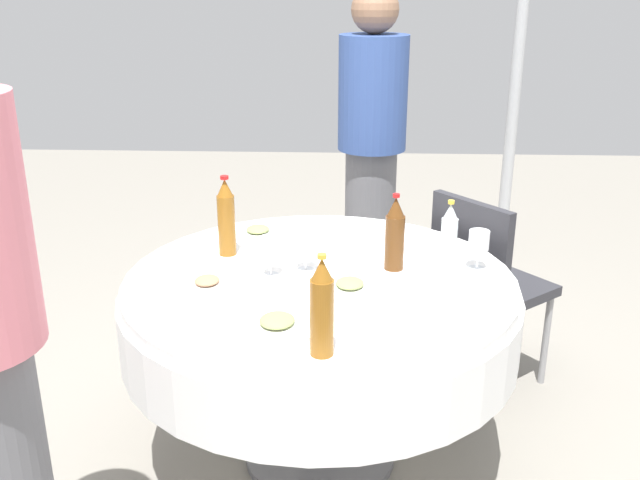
{
  "coord_description": "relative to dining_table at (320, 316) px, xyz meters",
  "views": [
    {
      "loc": [
        2.23,
        0.1,
        1.7
      ],
      "look_at": [
        0.0,
        0.0,
        0.87
      ],
      "focal_mm": 39.79,
      "sensor_mm": 36.0,
      "label": 1
    }
  ],
  "objects": [
    {
      "name": "plate_front",
      "position": [
        0.11,
        0.1,
        0.16
      ],
      "size": [
        0.23,
        0.23,
        0.04
      ],
      "color": "white",
      "rests_on": "dining_table"
    },
    {
      "name": "plate_outer",
      "position": [
        -0.4,
        -0.27,
        0.16
      ],
      "size": [
        0.22,
        0.22,
        0.04
      ],
      "color": "white",
      "rests_on": "dining_table"
    },
    {
      "name": "wine_glass_east",
      "position": [
        -0.09,
        0.55,
        0.25
      ],
      "size": [
        0.07,
        0.07,
        0.14
      ],
      "color": "white",
      "rests_on": "dining_table"
    },
    {
      "name": "bottle_brown_near",
      "position": [
        -0.08,
        0.26,
        0.28
      ],
      "size": [
        0.07,
        0.07,
        0.27
      ],
      "color": "#593314",
      "rests_on": "dining_table"
    },
    {
      "name": "knife_near",
      "position": [
        -0.22,
        -0.11,
        0.15
      ],
      "size": [
        0.18,
        0.07,
        0.0
      ],
      "primitive_type": "cube",
      "rotation": [
        0.0,
        0.0,
        0.29
      ],
      "color": "silver",
      "rests_on": "dining_table"
    },
    {
      "name": "bottle_amber_north",
      "position": [
        0.53,
        0.03,
        0.28
      ],
      "size": [
        0.06,
        0.06,
        0.29
      ],
      "color": "#8C5619",
      "rests_on": "dining_table"
    },
    {
      "name": "wine_glass_north",
      "position": [
        -0.0,
        -0.17,
        0.25
      ],
      "size": [
        0.06,
        0.06,
        0.14
      ],
      "color": "white",
      "rests_on": "dining_table"
    },
    {
      "name": "bottle_clear_left",
      "position": [
        -0.07,
        0.44,
        0.27
      ],
      "size": [
        0.06,
        0.06,
        0.26
      ],
      "color": "silver",
      "rests_on": "dining_table"
    },
    {
      "name": "tent_pole_main",
      "position": [
        -2.02,
        1.06,
        0.58
      ],
      "size": [
        0.07,
        0.07,
        2.34
      ],
      "primitive_type": "cylinder",
      "color": "#B2B5B7",
      "rests_on": "ground_plane"
    },
    {
      "name": "wine_glass_right",
      "position": [
        -0.05,
        -0.05,
        0.24
      ],
      "size": [
        0.08,
        0.08,
        0.14
      ],
      "color": "white",
      "rests_on": "dining_table"
    },
    {
      "name": "plate_mid",
      "position": [
        0.39,
        -0.11,
        0.16
      ],
      "size": [
        0.26,
        0.26,
        0.04
      ],
      "color": "white",
      "rests_on": "dining_table"
    },
    {
      "name": "dining_table",
      "position": [
        0.0,
        0.0,
        0.0
      ],
      "size": [
        1.37,
        1.37,
        0.74
      ],
      "color": "white",
      "rests_on": "ground_plane"
    },
    {
      "name": "spoon_inner",
      "position": [
        -0.39,
        0.04,
        0.15
      ],
      "size": [
        0.17,
        0.1,
        0.0
      ],
      "primitive_type": "cube",
      "rotation": [
        0.0,
        0.0,
        0.49
      ],
      "color": "silver",
      "rests_on": "dining_table"
    },
    {
      "name": "folded_napkin",
      "position": [
        -0.3,
        0.36,
        0.16
      ],
      "size": [
        0.17,
        0.17,
        0.02
      ],
      "primitive_type": "cube",
      "rotation": [
        0.0,
        0.0,
        -0.4
      ],
      "color": "white",
      "rests_on": "dining_table"
    },
    {
      "name": "plate_far",
      "position": [
        0.11,
        -0.37,
        0.16
      ],
      "size": [
        0.2,
        0.2,
        0.04
      ],
      "color": "white",
      "rests_on": "dining_table"
    },
    {
      "name": "bottle_amber_inner",
      "position": [
        -0.2,
        -0.35,
        0.29
      ],
      "size": [
        0.06,
        0.06,
        0.3
      ],
      "color": "#8C5619",
      "rests_on": "dining_table"
    },
    {
      "name": "knife_north",
      "position": [
        0.15,
        0.39,
        0.15
      ],
      "size": [
        0.08,
        0.17,
        0.0
      ],
      "primitive_type": "cube",
      "rotation": [
        0.0,
        0.0,
        1.2
      ],
      "color": "silver",
      "rests_on": "dining_table"
    },
    {
      "name": "chair_east",
      "position": [
        -0.54,
        0.66,
        -0.07
      ],
      "size": [
        0.56,
        0.56,
        0.87
      ],
      "rotation": [
        0.0,
        0.0,
        0.69
      ],
      "color": "#2D2D33",
      "rests_on": "ground_plane"
    },
    {
      "name": "person_near",
      "position": [
        -1.27,
        0.2,
        0.29
      ],
      "size": [
        0.34,
        0.34,
        1.68
      ],
      "rotation": [
        0.0,
        0.0,
        1.41
      ],
      "color": "slate",
      "rests_on": "ground_plane"
    },
    {
      "name": "ground_plane",
      "position": [
        0.0,
        0.0,
        -0.59
      ],
      "size": [
        10.0,
        10.0,
        0.0
      ],
      "primitive_type": "plane",
      "color": "gray"
    }
  ]
}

